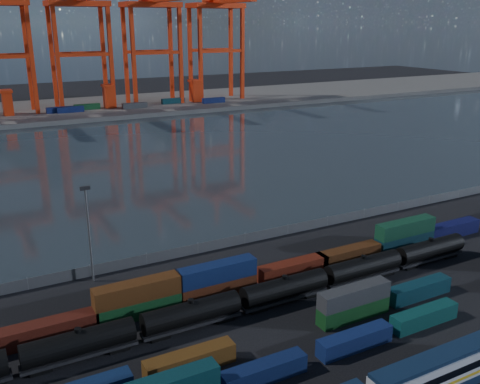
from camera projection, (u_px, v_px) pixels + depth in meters
name	position (u px, v px, depth m)	size (l,w,h in m)	color
ground	(334.00, 307.00, 81.01)	(700.00, 700.00, 0.00)	black
harbor_water	(128.00, 159.00, 169.10)	(700.00, 700.00, 0.00)	#29343B
far_quay	(63.00, 110.00, 256.89)	(700.00, 70.00, 2.00)	#514F4C
container_row_south	(270.00, 366.00, 64.41)	(138.80, 2.27, 4.84)	#3D4042
container_row_mid	(429.00, 284.00, 84.47)	(140.96, 2.38, 5.06)	#373A3C
container_row_north	(263.00, 273.00, 87.57)	(141.90, 2.63, 5.60)	#0F1B4C
tanker_string	(240.00, 301.00, 78.37)	(92.24, 3.17, 4.53)	black
waterfront_fence	(245.00, 239.00, 104.20)	(160.12, 0.12, 2.20)	#595B5E
yard_light_mast	(89.00, 229.00, 86.45)	(1.60, 0.40, 16.60)	slate
gantry_cranes	(39.00, 16.00, 234.75)	(202.44, 52.69, 71.35)	red
quay_containers	(43.00, 111.00, 239.02)	(172.58, 10.99, 2.60)	navy
straddle_carriers	(60.00, 99.00, 245.30)	(140.00, 7.00, 11.10)	red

